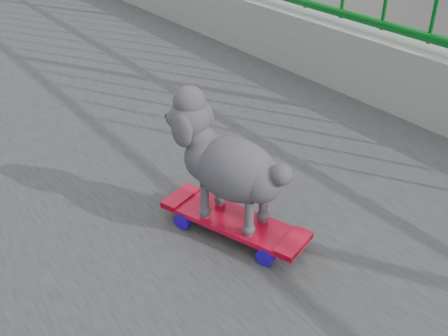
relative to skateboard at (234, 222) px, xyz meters
name	(u,v)px	position (x,y,z in m)	size (l,w,h in m)	color
footbridge	(47,301)	(-0.18, 1.97, -1.83)	(3.00, 24.00, 7.00)	#2D2D2F
skateboard	(234,222)	(0.00, 0.00, 0.00)	(0.28, 0.49, 0.06)	red
poodle	(228,162)	(-0.01, 0.02, 0.21)	(0.26, 0.42, 0.36)	#302D32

